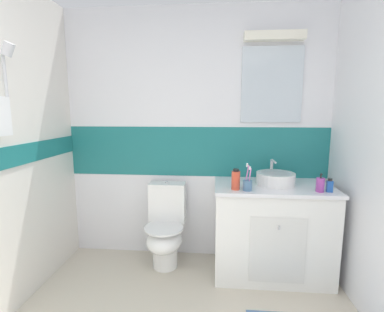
{
  "coord_description": "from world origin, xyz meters",
  "views": [
    {
      "loc": [
        0.21,
        -0.4,
        1.51
      ],
      "look_at": [
        0.01,
        1.89,
        1.14
      ],
      "focal_mm": 26.26,
      "sensor_mm": 36.0,
      "label": 1
    }
  ],
  "objects_px": {
    "mouthwash_bottle": "(236,180)",
    "toilet": "(166,228)",
    "sink_basin": "(275,178)",
    "perfume_flask_small": "(330,186)",
    "toothbrush_cup": "(248,184)",
    "soap_dispenser": "(320,185)"
  },
  "relations": [
    {
      "from": "sink_basin",
      "to": "perfume_flask_small",
      "type": "relative_size",
      "value": 3.4
    },
    {
      "from": "soap_dispenser",
      "to": "mouthwash_bottle",
      "type": "relative_size",
      "value": 0.89
    },
    {
      "from": "toilet",
      "to": "toothbrush_cup",
      "type": "distance_m",
      "value": 0.95
    },
    {
      "from": "mouthwash_bottle",
      "to": "toilet",
      "type": "bearing_deg",
      "value": 160.29
    },
    {
      "from": "sink_basin",
      "to": "mouthwash_bottle",
      "type": "xyz_separation_m",
      "value": [
        -0.37,
        -0.2,
        0.03
      ]
    },
    {
      "from": "toilet",
      "to": "mouthwash_bottle",
      "type": "bearing_deg",
      "value": -19.71
    },
    {
      "from": "toilet",
      "to": "soap_dispenser",
      "type": "distance_m",
      "value": 1.46
    },
    {
      "from": "toothbrush_cup",
      "to": "soap_dispenser",
      "type": "bearing_deg",
      "value": 1.21
    },
    {
      "from": "sink_basin",
      "to": "toilet",
      "type": "distance_m",
      "value": 1.15
    },
    {
      "from": "toothbrush_cup",
      "to": "toilet",
      "type": "bearing_deg",
      "value": 160.91
    },
    {
      "from": "toothbrush_cup",
      "to": "perfume_flask_small",
      "type": "distance_m",
      "value": 0.67
    },
    {
      "from": "mouthwash_bottle",
      "to": "sink_basin",
      "type": "bearing_deg",
      "value": 28.56
    },
    {
      "from": "toilet",
      "to": "perfume_flask_small",
      "type": "xyz_separation_m",
      "value": [
        1.41,
        -0.25,
        0.53
      ]
    },
    {
      "from": "perfume_flask_small",
      "to": "mouthwash_bottle",
      "type": "bearing_deg",
      "value": 179.06
    },
    {
      "from": "toothbrush_cup",
      "to": "soap_dispenser",
      "type": "xyz_separation_m",
      "value": [
        0.59,
        0.01,
        0.01
      ]
    },
    {
      "from": "toilet",
      "to": "sink_basin",
      "type": "bearing_deg",
      "value": -1.77
    },
    {
      "from": "soap_dispenser",
      "to": "perfume_flask_small",
      "type": "height_order",
      "value": "soap_dispenser"
    },
    {
      "from": "toilet",
      "to": "mouthwash_bottle",
      "type": "relative_size",
      "value": 4.58
    },
    {
      "from": "sink_basin",
      "to": "toilet",
      "type": "relative_size",
      "value": 0.48
    },
    {
      "from": "toilet",
      "to": "toothbrush_cup",
      "type": "bearing_deg",
      "value": -19.09
    },
    {
      "from": "sink_basin",
      "to": "soap_dispenser",
      "type": "relative_size",
      "value": 2.46
    },
    {
      "from": "soap_dispenser",
      "to": "mouthwash_bottle",
      "type": "xyz_separation_m",
      "value": [
        -0.69,
        0.01,
        0.02
      ]
    }
  ]
}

